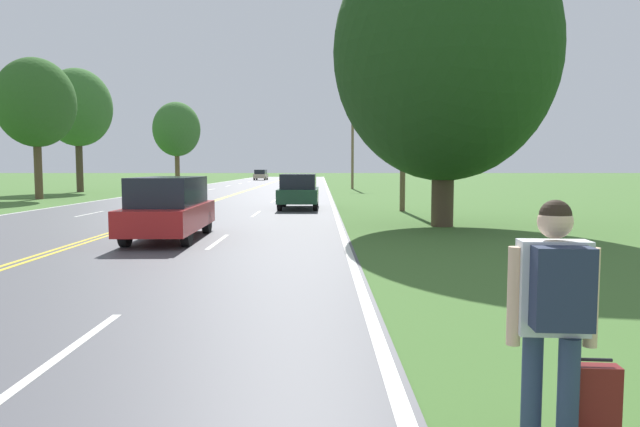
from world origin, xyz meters
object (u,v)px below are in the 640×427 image
(tree_right_cluster, at_px, (32,103))
(car_champagne_hatchback_mid_near, at_px, (258,175))
(suitcase, at_px, (588,410))
(tree_left_verge, at_px, (442,53))
(tree_behind_sign, at_px, (75,108))
(car_dark_green_suv_approaching, at_px, (296,190))
(car_red_van_nearest, at_px, (167,207))
(hitchhiker_person, at_px, (552,302))
(tree_mid_treeline, at_px, (174,129))

(tree_right_cluster, relative_size, car_champagne_hatchback_mid_near, 2.13)
(suitcase, relative_size, tree_left_verge, 0.07)
(car_champagne_hatchback_mid_near, bearing_deg, tree_right_cluster, 173.27)
(tree_behind_sign, height_order, car_dark_green_suv_approaching, tree_behind_sign)
(car_red_van_nearest, bearing_deg, car_dark_green_suv_approaching, 163.76)
(car_champagne_hatchback_mid_near, bearing_deg, car_dark_green_suv_approaching, -170.25)
(hitchhiker_person, relative_size, tree_left_verge, 0.18)
(tree_behind_sign, relative_size, car_red_van_nearest, 2.10)
(car_dark_green_suv_approaching, distance_m, car_champagne_hatchback_mid_near, 61.62)
(tree_right_cluster, distance_m, car_red_van_nearest, 24.42)
(suitcase, distance_m, tree_left_verge, 16.28)
(tree_left_verge, xyz_separation_m, tree_behind_sign, (-23.30, 26.67, 0.96))
(suitcase, xyz_separation_m, car_champagne_hatchback_mid_near, (-11.00, 84.39, 0.53))
(hitchhiker_person, relative_size, tree_mid_treeline, 0.19)
(suitcase, xyz_separation_m, car_red_van_nearest, (-5.93, 11.67, 0.58))
(hitchhiker_person, relative_size, suitcase, 2.57)
(car_dark_green_suv_approaching, bearing_deg, tree_right_cluster, -115.99)
(suitcase, relative_size, tree_mid_treeline, 0.07)
(hitchhiker_person, xyz_separation_m, tree_right_cluster, (-18.97, 31.54, 4.82))
(tree_mid_treeline, bearing_deg, tree_behind_sign, -101.12)
(suitcase, height_order, tree_left_verge, tree_left_verge)
(tree_behind_sign, relative_size, tree_mid_treeline, 1.07)
(car_red_van_nearest, bearing_deg, suitcase, 25.55)
(tree_mid_treeline, distance_m, car_dark_green_suv_approaching, 39.33)
(hitchhiker_person, relative_size, tree_right_cluster, 0.20)
(suitcase, bearing_deg, hitchhiker_person, 101.04)
(car_red_van_nearest, bearing_deg, car_champagne_hatchback_mid_near, -177.41)
(car_red_van_nearest, relative_size, car_dark_green_suv_approaching, 1.04)
(tree_behind_sign, distance_m, car_champagne_hatchback_mid_near, 44.08)
(car_red_van_nearest, distance_m, car_champagne_hatchback_mid_near, 72.90)
(tree_right_cluster, bearing_deg, tree_left_verge, -37.20)
(tree_left_verge, xyz_separation_m, car_red_van_nearest, (-8.17, -3.53, -4.81))
(tree_left_verge, distance_m, car_champagne_hatchback_mid_near, 70.61)
(hitchhiker_person, bearing_deg, tree_mid_treeline, 20.89)
(tree_mid_treeline, xyz_separation_m, car_dark_green_suv_approaching, (14.77, -36.07, -5.24))
(tree_left_verge, distance_m, tree_behind_sign, 35.43)
(hitchhiker_person, xyz_separation_m, car_champagne_hatchback_mid_near, (-10.72, 84.42, -0.22))
(suitcase, xyz_separation_m, tree_mid_treeline, (-17.62, 59.38, 5.81))
(tree_left_verge, relative_size, car_dark_green_suv_approaching, 2.21)
(hitchhiker_person, relative_size, tree_behind_sign, 0.18)
(tree_right_cluster, bearing_deg, car_dark_green_suv_approaching, -26.57)
(hitchhiker_person, height_order, car_champagne_hatchback_mid_near, hitchhiker_person)
(suitcase, bearing_deg, tree_left_verge, -3.77)
(tree_mid_treeline, distance_m, car_red_van_nearest, 49.40)
(hitchhiker_person, bearing_deg, car_champagne_hatchback_mid_near, 11.86)
(tree_left_verge, distance_m, tree_mid_treeline, 48.44)
(car_dark_green_suv_approaching, bearing_deg, hitchhiker_person, 6.85)
(hitchhiker_person, distance_m, car_champagne_hatchback_mid_near, 85.10)
(tree_behind_sign, xyz_separation_m, tree_mid_treeline, (3.44, 17.51, -0.54))
(tree_mid_treeline, relative_size, car_red_van_nearest, 1.96)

